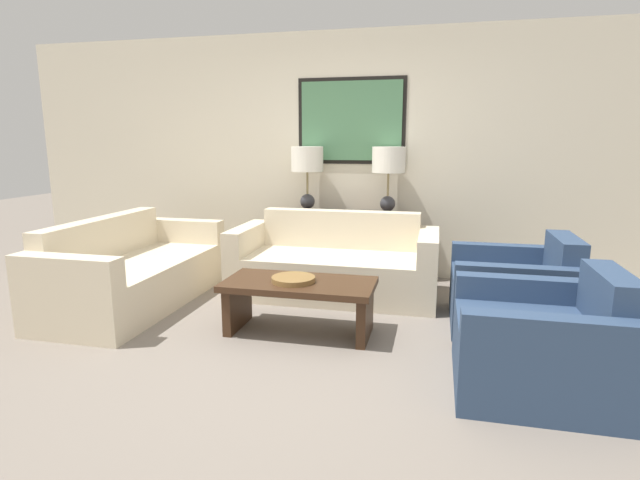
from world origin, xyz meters
The scene contains 11 objects.
ground_plane centered at (0.00, 0.00, 0.00)m, with size 20.00×20.00×0.00m, color slate.
back_wall centered at (0.00, 2.32, 1.33)m, with size 7.88×0.12×2.65m.
console_table centered at (0.00, 2.05, 0.36)m, with size 1.31×0.38×0.73m.
table_lamp_left centered at (-0.44, 2.05, 1.23)m, with size 0.35×0.35×0.70m.
table_lamp_right centered at (0.44, 2.05, 1.23)m, with size 0.35×0.35×0.70m.
couch_by_back_wall centered at (0.00, 1.42, 0.28)m, with size 1.96×0.88×0.79m.
couch_by_side centered at (-1.76, 0.72, 0.28)m, with size 0.88×1.96×0.79m.
coffee_table centered at (-0.07, 0.36, 0.31)m, with size 1.17×0.57×0.42m.
decorative_bowl centered at (-0.11, 0.34, 0.44)m, with size 0.34×0.34×0.04m.
armchair_near_back_wall centered at (1.59, 0.91, 0.28)m, with size 0.93×0.92×0.76m.
armchair_near_camera centered at (1.59, -0.18, 0.28)m, with size 0.93×0.92×0.76m.
Camera 1 is at (0.94, -3.23, 1.49)m, focal length 28.00 mm.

